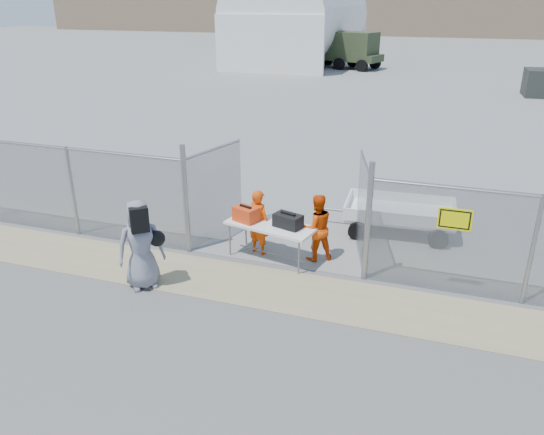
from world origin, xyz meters
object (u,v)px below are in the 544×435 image
(security_worker_left, at_px, (259,222))
(security_worker_right, at_px, (316,228))
(folding_table, at_px, (271,242))
(utility_trailer, at_px, (399,216))
(visitor, at_px, (141,245))

(security_worker_left, xyz_separation_m, security_worker_right, (1.30, 0.09, 0.01))
(folding_table, relative_size, utility_trailer, 0.58)
(visitor, bearing_deg, utility_trailer, 3.25)
(visitor, xyz_separation_m, utility_trailer, (4.55, 4.33, -0.50))
(folding_table, distance_m, utility_trailer, 3.47)
(folding_table, xyz_separation_m, utility_trailer, (2.52, 2.39, -0.00))
(security_worker_left, distance_m, utility_trailer, 3.63)
(folding_table, distance_m, visitor, 2.85)
(security_worker_left, bearing_deg, visitor, 71.30)
(security_worker_left, height_order, security_worker_right, security_worker_right)
(security_worker_right, bearing_deg, security_worker_left, -28.55)
(folding_table, distance_m, security_worker_left, 0.53)
(visitor, bearing_deg, security_worker_left, 11.73)
(security_worker_left, distance_m, security_worker_right, 1.30)
(security_worker_left, bearing_deg, folding_table, 169.26)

